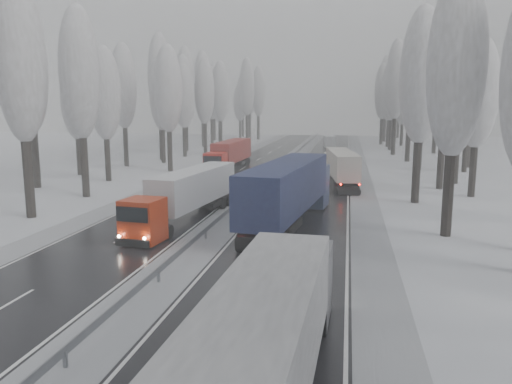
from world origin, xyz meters
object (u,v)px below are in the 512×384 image
(truck_grey_tarp, at_px, (264,346))
(truck_red_red, at_px, (230,154))
(truck_blue_box, at_px, (291,188))
(truck_cream_box, at_px, (340,165))
(box_truck_distant, at_px, (329,142))
(truck_red_white, at_px, (189,192))

(truck_grey_tarp, xyz_separation_m, truck_red_red, (-13.15, 51.41, -0.05))
(truck_blue_box, relative_size, truck_red_red, 1.20)
(truck_blue_box, bearing_deg, truck_cream_box, 88.21)
(box_truck_distant, bearing_deg, truck_blue_box, -96.53)
(truck_blue_box, bearing_deg, box_truck_distant, 97.00)
(box_truck_distant, relative_size, truck_red_white, 0.48)
(truck_blue_box, xyz_separation_m, box_truck_distant, (0.06, 68.03, -1.40))
(truck_grey_tarp, relative_size, box_truck_distant, 2.25)
(truck_blue_box, distance_m, box_truck_distant, 68.04)
(truck_cream_box, relative_size, truck_red_red, 0.96)
(truck_grey_tarp, relative_size, truck_red_white, 1.08)
(truck_grey_tarp, distance_m, truck_red_red, 53.07)
(truck_grey_tarp, bearing_deg, truck_cream_box, 90.37)
(truck_cream_box, bearing_deg, truck_blue_box, -106.57)
(truck_grey_tarp, bearing_deg, truck_blue_box, 96.83)
(truck_cream_box, distance_m, truck_red_white, 22.05)
(box_truck_distant, distance_m, truck_red_red, 40.53)
(truck_red_red, bearing_deg, box_truck_distant, 75.32)
(box_truck_distant, xyz_separation_m, truck_red_white, (-7.57, -67.60, 0.85))
(truck_grey_tarp, distance_m, truck_red_white, 24.60)
(truck_blue_box, bearing_deg, truck_red_white, -176.23)
(truck_red_red, bearing_deg, truck_red_white, -81.03)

